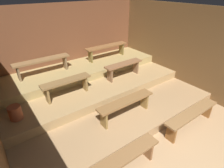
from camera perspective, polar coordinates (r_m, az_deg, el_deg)
ground at (r=4.90m, az=1.37°, el=-9.50°), size 5.95×5.95×0.08m
wall_back at (r=6.35m, az=-13.32°, el=12.23°), size 5.95×0.06×2.53m
wall_right at (r=6.08m, az=21.71°, el=10.24°), size 0.06×5.95×2.53m
platform_lower at (r=5.29m, az=-3.38°, el=-4.28°), size 5.15×3.71×0.23m
platform_middle at (r=5.64m, az=-6.99°, el=0.54°), size 5.15×2.45×0.23m
platform_upper at (r=5.97m, az=-9.72°, el=4.45°), size 5.15×1.38×0.23m
bench_floor_left at (r=3.33m, az=2.23°, el=-23.34°), size 1.66×0.28×0.45m
bench_floor_right at (r=4.61m, az=23.74°, el=-8.91°), size 1.66×0.28×0.45m
bench_lower_center at (r=4.21m, az=4.37°, el=-6.20°), size 1.47×0.28×0.45m
bench_middle_left at (r=4.69m, az=-14.11°, el=0.07°), size 1.26×0.28×0.45m
bench_middle_right at (r=5.55m, az=3.64°, el=5.53°), size 1.26×0.28×0.45m
bench_upper_left at (r=5.55m, az=-21.05°, el=6.33°), size 1.57×0.28×0.45m
bench_upper_right at (r=6.44m, az=-1.68°, el=11.19°), size 1.57×0.28×0.45m
pail_middle at (r=4.39m, az=-28.04°, el=-7.95°), size 0.26×0.26×0.31m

